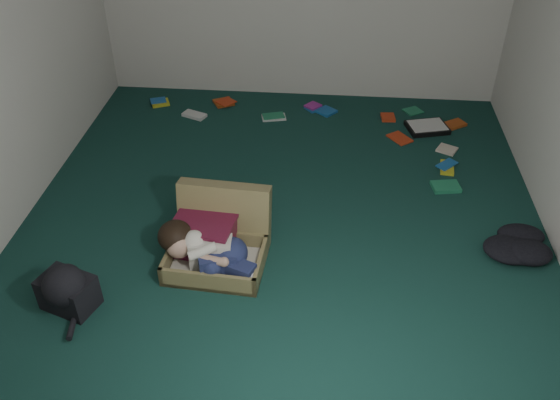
# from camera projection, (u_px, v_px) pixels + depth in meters

# --- Properties ---
(floor) EXTENTS (4.50, 4.50, 0.00)m
(floor) POSITION_uv_depth(u_px,v_px,m) (282.00, 225.00, 4.55)
(floor) COLOR #143B34
(floor) RESTS_ON ground
(wall_front) EXTENTS (4.50, 0.00, 4.50)m
(wall_front) POSITION_uv_depth(u_px,v_px,m) (224.00, 344.00, 1.97)
(wall_front) COLOR white
(wall_front) RESTS_ON ground
(suitcase) EXTENTS (0.71, 0.70, 0.49)m
(suitcase) POSITION_uv_depth(u_px,v_px,m) (219.00, 240.00, 4.18)
(suitcase) COLOR olive
(suitcase) RESTS_ON floor
(person) EXTENTS (0.72, 0.38, 0.30)m
(person) POSITION_uv_depth(u_px,v_px,m) (207.00, 250.00, 4.03)
(person) COLOR white
(person) RESTS_ON suitcase
(maroon_bin) EXTENTS (0.48, 0.40, 0.30)m
(maroon_bin) POSITION_uv_depth(u_px,v_px,m) (205.00, 238.00, 4.20)
(maroon_bin) COLOR maroon
(maroon_bin) RESTS_ON floor
(backpack) EXTENTS (0.51, 0.46, 0.25)m
(backpack) POSITION_uv_depth(u_px,v_px,m) (68.00, 291.00, 3.80)
(backpack) COLOR black
(backpack) RESTS_ON floor
(clothing_pile) EXTENTS (0.47, 0.43, 0.12)m
(clothing_pile) POSITION_uv_depth(u_px,v_px,m) (514.00, 243.00, 4.28)
(clothing_pile) COLOR black
(clothing_pile) RESTS_ON floor
(paper_tray) EXTENTS (0.43, 0.37, 0.05)m
(paper_tray) POSITION_uv_depth(u_px,v_px,m) (427.00, 127.00, 5.71)
(paper_tray) COLOR black
(paper_tray) RESTS_ON floor
(book_scatter) EXTENTS (3.18, 1.57, 0.02)m
(book_scatter) POSITION_uv_depth(u_px,v_px,m) (347.00, 126.00, 5.77)
(book_scatter) COLOR gold
(book_scatter) RESTS_ON floor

